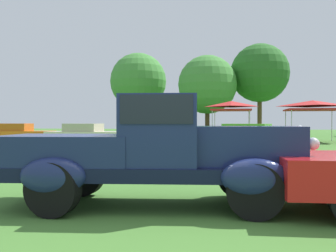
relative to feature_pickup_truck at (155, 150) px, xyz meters
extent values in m
plane|color=#42752D|center=(0.19, -0.33, -0.87)|extent=(120.00, 120.00, 0.00)
cube|color=black|center=(-0.04, -0.01, -0.31)|extent=(4.76, 2.10, 0.20)
cube|color=navy|center=(1.32, 0.20, 0.07)|extent=(1.84, 1.33, 0.60)
ellipsoid|color=silver|center=(2.18, 0.32, 0.05)|extent=(0.23, 0.54, 0.68)
cube|color=navy|center=(0.08, 0.01, 0.31)|extent=(1.29, 1.52, 1.04)
cube|color=black|center=(0.08, 0.01, 0.61)|extent=(1.19, 1.54, 0.40)
cube|color=navy|center=(-1.32, -0.20, -0.01)|extent=(2.18, 1.69, 0.48)
ellipsoid|color=navy|center=(1.29, 0.92, -0.31)|extent=(0.96, 0.49, 0.52)
ellipsoid|color=navy|center=(1.50, -0.51, -0.31)|extent=(0.96, 0.49, 0.52)
ellipsoid|color=navy|center=(-1.43, 0.52, -0.31)|extent=(0.96, 0.49, 0.52)
ellipsoid|color=navy|center=(-1.22, -0.91, -0.31)|extent=(0.96, 0.49, 0.52)
sphere|color=silver|center=(2.17, 0.77, 0.13)|extent=(0.18, 0.18, 0.18)
sphere|color=silver|center=(2.30, -0.10, 0.13)|extent=(0.18, 0.18, 0.18)
cylinder|color=black|center=(1.29, 0.92, -0.49)|extent=(0.76, 0.24, 0.76)
cylinder|color=black|center=(1.50, -0.51, -0.49)|extent=(0.76, 0.24, 0.76)
cylinder|color=black|center=(-1.43, 0.52, -0.49)|extent=(0.76, 0.24, 0.76)
cylinder|color=black|center=(-1.22, -0.91, -0.49)|extent=(0.76, 0.24, 0.76)
cylinder|color=black|center=(2.58, 0.92, -0.54)|extent=(0.66, 0.20, 0.66)
cube|color=orange|center=(-11.08, 12.80, -0.37)|extent=(4.26, 2.46, 0.60)
cube|color=#BB5914|center=(-11.23, 12.77, 0.13)|extent=(2.02, 1.77, 0.44)
cylinder|color=black|center=(-9.74, 12.29, -0.55)|extent=(0.64, 0.22, 0.64)
cube|color=beige|center=(-6.72, 12.49, -0.37)|extent=(4.01, 1.71, 0.60)
cube|color=#B3AB8E|center=(-6.88, 12.49, 0.13)|extent=(1.77, 1.46, 0.44)
cylinder|color=black|center=(-5.52, 11.73, -0.55)|extent=(0.64, 0.22, 0.64)
cylinder|color=black|center=(-7.92, 11.71, -0.55)|extent=(0.64, 0.22, 0.64)
cube|color=#60C62D|center=(1.76, 11.74, -0.37)|extent=(4.80, 2.93, 0.60)
cube|color=#4D9F24|center=(1.59, 11.79, 0.13)|extent=(2.32, 1.97, 0.44)
cylinder|color=black|center=(2.83, 10.60, -0.55)|extent=(0.64, 0.22, 0.64)
cylinder|color=black|center=(0.25, 11.40, -0.55)|extent=(0.64, 0.22, 0.64)
cylinder|color=#B7B7BC|center=(1.87, 20.35, 0.15)|extent=(0.05, 0.05, 2.05)
cylinder|color=#B7B7BC|center=(1.87, 17.99, 0.15)|extent=(0.05, 0.05, 2.05)
cylinder|color=#B7B7BC|center=(-0.50, 20.35, 0.15)|extent=(0.05, 0.05, 2.05)
cylinder|color=#B7B7BC|center=(-0.50, 17.99, 0.15)|extent=(0.05, 0.05, 2.05)
cube|color=red|center=(0.69, 19.17, 1.23)|extent=(2.63, 2.63, 0.10)
pyramid|color=red|center=(0.69, 19.17, 1.65)|extent=(2.58, 2.58, 0.38)
cylinder|color=#B7B7BC|center=(7.42, 20.95, 0.15)|extent=(0.05, 0.05, 2.05)
cylinder|color=#B7B7BC|center=(4.38, 20.95, 0.15)|extent=(0.05, 0.05, 2.05)
cylinder|color=#B7B7BC|center=(4.38, 17.92, 0.15)|extent=(0.05, 0.05, 2.05)
cube|color=red|center=(5.90, 19.44, 1.23)|extent=(3.37, 3.37, 0.10)
pyramid|color=red|center=(5.90, 19.44, 1.65)|extent=(3.30, 3.30, 0.38)
cylinder|color=brown|center=(-9.70, 32.74, 1.17)|extent=(0.44, 0.44, 4.08)
sphere|color=#428938|center=(-9.70, 32.74, 4.90)|extent=(6.12, 6.12, 6.12)
cylinder|color=#47331E|center=(-1.89, 29.93, 0.82)|extent=(0.44, 0.44, 3.38)
sphere|color=#428938|center=(-1.89, 29.93, 4.08)|extent=(5.72, 5.72, 5.72)
cylinder|color=brown|center=(3.17, 31.92, 1.43)|extent=(0.44, 0.44, 4.60)
sphere|color=#286623|center=(3.17, 31.92, 5.34)|extent=(5.84, 5.84, 5.84)
camera|label=1|loc=(1.31, -5.45, 0.44)|focal=38.69mm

